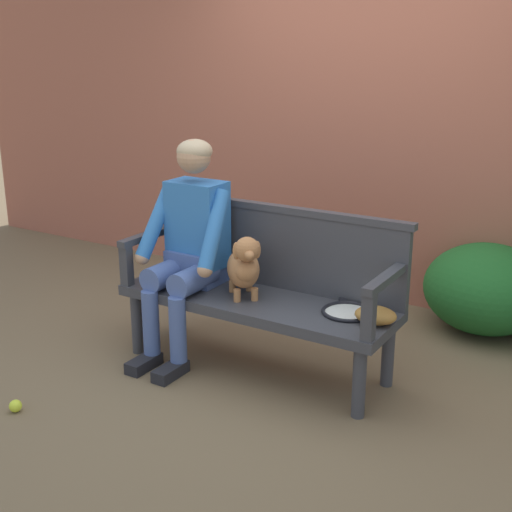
{
  "coord_description": "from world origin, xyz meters",
  "views": [
    {
      "loc": [
        1.92,
        -3.12,
        1.83
      ],
      "look_at": [
        0.0,
        0.0,
        0.7
      ],
      "focal_mm": 47.65,
      "sensor_mm": 36.0,
      "label": 1
    }
  ],
  "objects_px": {
    "garden_bench": "(256,307)",
    "baseball_glove": "(376,315)",
    "dog_on_bench": "(244,266)",
    "tennis_racket": "(347,310)",
    "person_seated": "(189,241)",
    "tennis_ball": "(15,406)"
  },
  "relations": [
    {
      "from": "garden_bench",
      "to": "dog_on_bench",
      "type": "relative_size",
      "value": 4.23
    },
    {
      "from": "garden_bench",
      "to": "tennis_racket",
      "type": "distance_m",
      "value": 0.55
    },
    {
      "from": "dog_on_bench",
      "to": "tennis_racket",
      "type": "xyz_separation_m",
      "value": [
        0.59,
        0.12,
        -0.18
      ]
    },
    {
      "from": "baseball_glove",
      "to": "tennis_racket",
      "type": "bearing_deg",
      "value": 149.57
    },
    {
      "from": "garden_bench",
      "to": "baseball_glove",
      "type": "xyz_separation_m",
      "value": [
        0.73,
        0.0,
        0.1
      ]
    },
    {
      "from": "tennis_racket",
      "to": "tennis_ball",
      "type": "distance_m",
      "value": 1.83
    },
    {
      "from": "tennis_racket",
      "to": "baseball_glove",
      "type": "height_order",
      "value": "baseball_glove"
    },
    {
      "from": "baseball_glove",
      "to": "garden_bench",
      "type": "bearing_deg",
      "value": 170.7
    },
    {
      "from": "person_seated",
      "to": "tennis_racket",
      "type": "height_order",
      "value": "person_seated"
    },
    {
      "from": "garden_bench",
      "to": "tennis_ball",
      "type": "xyz_separation_m",
      "value": [
        -0.8,
        -1.09,
        -0.35
      ]
    },
    {
      "from": "dog_on_bench",
      "to": "tennis_racket",
      "type": "bearing_deg",
      "value": 11.4
    },
    {
      "from": "dog_on_bench",
      "to": "tennis_ball",
      "type": "xyz_separation_m",
      "value": [
        -0.75,
        -1.05,
        -0.61
      ]
    },
    {
      "from": "dog_on_bench",
      "to": "tennis_racket",
      "type": "height_order",
      "value": "dog_on_bench"
    },
    {
      "from": "dog_on_bench",
      "to": "baseball_glove",
      "type": "xyz_separation_m",
      "value": [
        0.78,
        0.04,
        -0.15
      ]
    },
    {
      "from": "dog_on_bench",
      "to": "person_seated",
      "type": "bearing_deg",
      "value": 176.42
    },
    {
      "from": "tennis_ball",
      "to": "garden_bench",
      "type": "bearing_deg",
      "value": 53.69
    },
    {
      "from": "garden_bench",
      "to": "tennis_racket",
      "type": "xyz_separation_m",
      "value": [
        0.54,
        0.08,
        0.07
      ]
    },
    {
      "from": "person_seated",
      "to": "baseball_glove",
      "type": "distance_m",
      "value": 1.21
    },
    {
      "from": "tennis_racket",
      "to": "baseball_glove",
      "type": "xyz_separation_m",
      "value": [
        0.2,
        -0.07,
        0.04
      ]
    },
    {
      "from": "dog_on_bench",
      "to": "tennis_ball",
      "type": "relative_size",
      "value": 5.87
    },
    {
      "from": "garden_bench",
      "to": "baseball_glove",
      "type": "relative_size",
      "value": 7.45
    },
    {
      "from": "tennis_ball",
      "to": "baseball_glove",
      "type": "bearing_deg",
      "value": 35.57
    }
  ]
}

